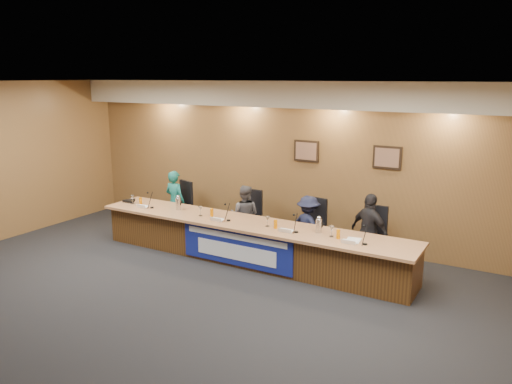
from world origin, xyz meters
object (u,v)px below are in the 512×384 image
at_px(panelist_b, 245,215).
at_px(office_chair_a, 178,209).
at_px(panelist_d, 370,232).
at_px(office_chair_d, 371,241).
at_px(banner, 236,248).
at_px(office_chair_c, 310,231).
at_px(carafe_left, 178,204).
at_px(office_chair_b, 247,220).
at_px(speakerphone, 130,201).
at_px(panelist_a, 175,201).
at_px(carafe_right, 319,226).
at_px(panelist_c, 308,227).
at_px(dais_body, 248,243).

height_order(panelist_b, office_chair_a, panelist_b).
height_order(panelist_d, office_chair_d, panelist_d).
xyz_separation_m(banner, office_chair_a, (-2.27, 1.25, 0.10)).
xyz_separation_m(office_chair_c, carafe_left, (-2.43, -0.82, 0.39)).
bearing_deg(office_chair_d, office_chair_b, -178.35).
bearing_deg(banner, carafe_left, 165.10).
height_order(office_chair_c, speakerphone, speakerphone).
distance_m(panelist_a, carafe_right, 3.69).
xyz_separation_m(office_chair_a, speakerphone, (-0.56, -0.86, 0.30)).
distance_m(banner, office_chair_d, 2.36).
xyz_separation_m(panelist_b, carafe_left, (-1.06, -0.72, 0.26)).
xyz_separation_m(panelist_a, panelist_c, (3.11, 0.00, -0.09)).
relative_size(panelist_b, office_chair_b, 2.53).
height_order(banner, panelist_b, panelist_b).
relative_size(panelist_b, office_chair_d, 2.53).
xyz_separation_m(carafe_right, speakerphone, (-4.18, -0.06, -0.09)).
bearing_deg(panelist_d, banner, 54.03).
bearing_deg(office_chair_d, dais_body, -155.75).
bearing_deg(carafe_left, banner, -14.90).
relative_size(panelist_c, office_chair_c, 2.43).
xyz_separation_m(panelist_c, office_chair_a, (-3.11, 0.10, -0.10)).
xyz_separation_m(dais_body, carafe_right, (1.35, 0.03, 0.51)).
bearing_deg(speakerphone, office_chair_c, 13.22).
distance_m(panelist_d, carafe_right, 0.98).
distance_m(banner, carafe_right, 1.50).
bearing_deg(panelist_b, office_chair_b, -104.66).
height_order(dais_body, carafe_right, carafe_right).
bearing_deg(panelist_a, office_chair_d, -174.98).
xyz_separation_m(dais_body, panelist_b, (-0.52, 0.73, 0.26)).
height_order(banner, office_chair_b, banner).
bearing_deg(speakerphone, office_chair_a, 56.86).
relative_size(panelist_c, speakerphone, 3.65).
height_order(office_chair_a, carafe_left, carafe_left).
xyz_separation_m(panelist_b, office_chair_c, (1.37, 0.10, -0.13)).
bearing_deg(office_chair_a, office_chair_d, 17.62).
distance_m(panelist_b, speakerphone, 2.44).
bearing_deg(panelist_a, panelist_c, -176.32).
distance_m(banner, office_chair_c, 1.51).
bearing_deg(carafe_right, banner, -161.77).
relative_size(dais_body, banner, 2.73).
distance_m(office_chair_a, speakerphone, 1.07).
bearing_deg(dais_body, panelist_b, 125.57).
bearing_deg(carafe_right, office_chair_a, 167.49).
bearing_deg(carafe_left, office_chair_d, 12.95).
height_order(banner, office_chair_d, banner).
xyz_separation_m(office_chair_b, office_chair_d, (2.52, 0.00, 0.00)).
xyz_separation_m(office_chair_a, carafe_left, (0.68, -0.82, 0.39)).
relative_size(panelist_d, carafe_left, 5.70).
height_order(panelist_d, carafe_left, panelist_d).
bearing_deg(banner, panelist_d, 29.85).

